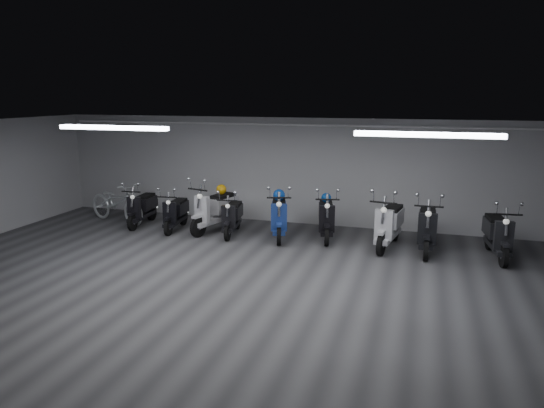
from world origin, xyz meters
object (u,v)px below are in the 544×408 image
(bicycle, at_px, (116,198))
(helmet_1, at_px, (221,189))
(helmet_0, at_px, (279,195))
(scooter_4, at_px, (279,210))
(scooter_6, at_px, (389,217))
(scooter_0, at_px, (142,202))
(scooter_8, at_px, (428,220))
(helmet_2, at_px, (326,198))
(scooter_9, at_px, (498,227))
(scooter_1, at_px, (175,207))
(scooter_2, at_px, (215,203))
(scooter_3, at_px, (232,211))
(scooter_5, at_px, (326,211))

(bicycle, xyz_separation_m, helmet_1, (2.96, 0.19, 0.36))
(bicycle, relative_size, helmet_0, 7.12)
(scooter_4, height_order, scooter_6, scooter_6)
(scooter_0, bearing_deg, scooter_4, -6.20)
(scooter_8, height_order, helmet_1, scooter_8)
(helmet_2, bearing_deg, bicycle, -176.59)
(scooter_8, xyz_separation_m, bicycle, (-7.99, 0.27, -0.05))
(scooter_4, xyz_separation_m, helmet_0, (-0.07, 0.25, 0.31))
(scooter_4, height_order, helmet_0, scooter_4)
(helmet_2, bearing_deg, scooter_9, -9.64)
(scooter_1, height_order, scooter_9, scooter_9)
(scooter_1, bearing_deg, scooter_6, -6.37)
(scooter_2, xyz_separation_m, scooter_3, (0.53, -0.18, -0.12))
(scooter_5, relative_size, helmet_1, 6.93)
(scooter_1, distance_m, helmet_0, 2.68)
(scooter_1, relative_size, helmet_1, 6.17)
(scooter_5, height_order, helmet_0, scooter_5)
(scooter_4, bearing_deg, scooter_5, -2.86)
(scooter_2, xyz_separation_m, scooter_8, (5.10, -0.21, -0.01))
(helmet_0, bearing_deg, helmet_2, 12.93)
(helmet_1, distance_m, helmet_2, 2.67)
(scooter_6, height_order, bicycle, scooter_6)
(scooter_3, relative_size, helmet_2, 6.83)
(scooter_5, relative_size, helmet_0, 6.20)
(helmet_1, bearing_deg, scooter_6, -5.58)
(scooter_3, bearing_deg, helmet_1, 127.41)
(bicycle, distance_m, helmet_1, 2.99)
(scooter_0, relative_size, helmet_0, 5.78)
(bicycle, relative_size, helmet_1, 7.95)
(scooter_1, bearing_deg, helmet_0, 0.51)
(scooter_1, distance_m, scooter_5, 3.82)
(scooter_2, distance_m, scooter_3, 0.58)
(scooter_6, bearing_deg, helmet_0, -176.96)
(scooter_5, xyz_separation_m, helmet_2, (-0.05, 0.24, 0.28))
(scooter_1, relative_size, scooter_6, 0.83)
(scooter_4, bearing_deg, helmet_1, 151.35)
(scooter_6, distance_m, bicycle, 7.18)
(scooter_5, height_order, helmet_2, scooter_5)
(scooter_2, bearing_deg, scooter_1, -152.88)
(scooter_1, bearing_deg, scooter_5, -1.56)
(scooter_1, relative_size, helmet_2, 6.75)
(scooter_4, bearing_deg, scooter_9, -17.78)
(scooter_1, relative_size, scooter_8, 0.83)
(scooter_4, distance_m, scooter_5, 1.13)
(scooter_9, height_order, helmet_1, scooter_9)
(scooter_2, height_order, bicycle, scooter_2)
(scooter_0, xyz_separation_m, helmet_2, (4.81, 0.42, 0.32))
(scooter_5, relative_size, scooter_6, 0.93)
(scooter_4, bearing_deg, helmet_0, 90.00)
(scooter_0, xyz_separation_m, scooter_4, (3.77, -0.08, 0.06))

